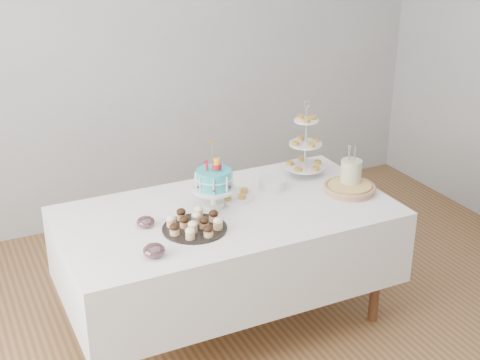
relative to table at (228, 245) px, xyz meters
name	(u,v)px	position (x,y,z in m)	size (l,w,h in m)	color
floor	(250,349)	(0.00, -0.30, -0.54)	(5.00, 5.00, 0.00)	brown
walls	(252,130)	(0.00, -0.30, 0.81)	(5.04, 4.04, 2.70)	#96989B
table	(228,245)	(0.00, 0.00, 0.00)	(1.92, 1.02, 0.77)	silver
birthday_cake	(214,190)	(-0.05, 0.08, 0.33)	(0.26, 0.26, 0.39)	silver
cupcake_tray	(194,223)	(-0.26, -0.14, 0.27)	(0.35, 0.35, 0.08)	black
pie	(350,188)	(0.78, -0.09, 0.26)	(0.32, 0.32, 0.05)	tan
tiered_stand	(306,144)	(0.67, 0.26, 0.44)	(0.26, 0.26, 0.50)	silver
plate_stack	(273,183)	(0.38, 0.16, 0.26)	(0.17, 0.17, 0.06)	silver
pastry_plate	(233,194)	(0.11, 0.15, 0.24)	(0.25, 0.25, 0.04)	silver
jam_bowl_a	(154,251)	(-0.55, -0.32, 0.26)	(0.12, 0.12, 0.07)	silver
jam_bowl_b	(146,222)	(-0.49, 0.01, 0.26)	(0.10, 0.10, 0.06)	silver
utensil_pitcher	(351,173)	(0.81, -0.05, 0.33)	(0.13, 0.13, 0.29)	white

